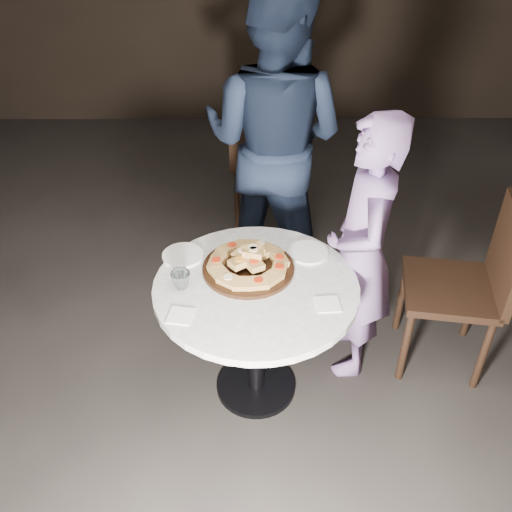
{
  "coord_description": "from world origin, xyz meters",
  "views": [
    {
      "loc": [
        0.05,
        -2.19,
        2.45
      ],
      "look_at": [
        0.06,
        -0.08,
        0.86
      ],
      "focal_mm": 40.0,
      "sensor_mm": 36.0,
      "label": 1
    }
  ],
  "objects_px": {
    "serving_board": "(248,268)",
    "chair_far": "(266,159)",
    "focaccia_pile": "(249,261)",
    "diner_teal": "(361,253)",
    "water_glass": "(181,280)",
    "chair_right": "(473,279)",
    "table": "(256,306)",
    "diner_navy": "(274,141)"
  },
  "relations": [
    {
      "from": "table",
      "to": "serving_board",
      "type": "relative_size",
      "value": 2.76
    },
    {
      "from": "chair_right",
      "to": "diner_teal",
      "type": "xyz_separation_m",
      "value": [
        -0.6,
        0.02,
        0.16
      ]
    },
    {
      "from": "focaccia_pile",
      "to": "water_glass",
      "type": "relative_size",
      "value": 4.4
    },
    {
      "from": "water_glass",
      "to": "chair_right",
      "type": "distance_m",
      "value": 1.51
    },
    {
      "from": "table",
      "to": "diner_teal",
      "type": "xyz_separation_m",
      "value": [
        0.53,
        0.23,
        0.15
      ]
    },
    {
      "from": "serving_board",
      "to": "water_glass",
      "type": "distance_m",
      "value": 0.34
    },
    {
      "from": "focaccia_pile",
      "to": "chair_far",
      "type": "xyz_separation_m",
      "value": [
        0.12,
        1.5,
        -0.22
      ]
    },
    {
      "from": "serving_board",
      "to": "diner_navy",
      "type": "bearing_deg",
      "value": 81.19
    },
    {
      "from": "water_glass",
      "to": "diner_navy",
      "type": "xyz_separation_m",
      "value": [
        0.46,
        1.09,
        0.18
      ]
    },
    {
      "from": "water_glass",
      "to": "diner_teal",
      "type": "distance_m",
      "value": 0.92
    },
    {
      "from": "chair_right",
      "to": "diner_navy",
      "type": "distance_m",
      "value": 1.38
    },
    {
      "from": "table",
      "to": "focaccia_pile",
      "type": "distance_m",
      "value": 0.22
    },
    {
      "from": "focaccia_pile",
      "to": "diner_navy",
      "type": "xyz_separation_m",
      "value": [
        0.15,
        0.96,
        0.17
      ]
    },
    {
      "from": "focaccia_pile",
      "to": "diner_teal",
      "type": "distance_m",
      "value": 0.58
    },
    {
      "from": "focaccia_pile",
      "to": "chair_far",
      "type": "height_order",
      "value": "chair_far"
    },
    {
      "from": "chair_far",
      "to": "table",
      "type": "bearing_deg",
      "value": 104.69
    },
    {
      "from": "diner_teal",
      "to": "chair_right",
      "type": "bearing_deg",
      "value": 89.01
    },
    {
      "from": "serving_board",
      "to": "chair_right",
      "type": "bearing_deg",
      "value": 5.28
    },
    {
      "from": "chair_far",
      "to": "diner_teal",
      "type": "xyz_separation_m",
      "value": [
        0.45,
        -1.38,
        0.18
      ]
    },
    {
      "from": "focaccia_pile",
      "to": "diner_teal",
      "type": "relative_size",
      "value": 0.27
    },
    {
      "from": "focaccia_pile",
      "to": "table",
      "type": "bearing_deg",
      "value": -73.01
    },
    {
      "from": "water_glass",
      "to": "chair_right",
      "type": "height_order",
      "value": "chair_right"
    },
    {
      "from": "chair_far",
      "to": "diner_navy",
      "type": "bearing_deg",
      "value": 110.85
    },
    {
      "from": "serving_board",
      "to": "water_glass",
      "type": "xyz_separation_m",
      "value": [
        -0.31,
        -0.13,
        0.03
      ]
    },
    {
      "from": "chair_far",
      "to": "diner_teal",
      "type": "bearing_deg",
      "value": 125.64
    },
    {
      "from": "chair_right",
      "to": "diner_teal",
      "type": "bearing_deg",
      "value": -82.56
    },
    {
      "from": "chair_far",
      "to": "water_glass",
      "type": "bearing_deg",
      "value": 92.77
    },
    {
      "from": "serving_board",
      "to": "chair_far",
      "type": "height_order",
      "value": "chair_far"
    },
    {
      "from": "serving_board",
      "to": "diner_teal",
      "type": "height_order",
      "value": "diner_teal"
    },
    {
      "from": "serving_board",
      "to": "diner_teal",
      "type": "distance_m",
      "value": 0.58
    },
    {
      "from": "serving_board",
      "to": "focaccia_pile",
      "type": "distance_m",
      "value": 0.04
    },
    {
      "from": "chair_right",
      "to": "diner_navy",
      "type": "height_order",
      "value": "diner_navy"
    },
    {
      "from": "diner_navy",
      "to": "diner_teal",
      "type": "distance_m",
      "value": 0.96
    },
    {
      "from": "water_glass",
      "to": "diner_navy",
      "type": "height_order",
      "value": "diner_navy"
    },
    {
      "from": "diner_teal",
      "to": "focaccia_pile",
      "type": "bearing_deg",
      "value": -77.22
    },
    {
      "from": "serving_board",
      "to": "chair_far",
      "type": "distance_m",
      "value": 1.52
    },
    {
      "from": "water_glass",
      "to": "diner_teal",
      "type": "relative_size",
      "value": 0.06
    },
    {
      "from": "serving_board",
      "to": "diner_navy",
      "type": "height_order",
      "value": "diner_navy"
    },
    {
      "from": "table",
      "to": "chair_far",
      "type": "bearing_deg",
      "value": 87.1
    },
    {
      "from": "diner_navy",
      "to": "diner_teal",
      "type": "relative_size",
      "value": 1.28
    },
    {
      "from": "chair_far",
      "to": "diner_navy",
      "type": "xyz_separation_m",
      "value": [
        0.03,
        -0.54,
        0.39
      ]
    },
    {
      "from": "table",
      "to": "diner_navy",
      "type": "bearing_deg",
      "value": 84.03
    }
  ]
}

